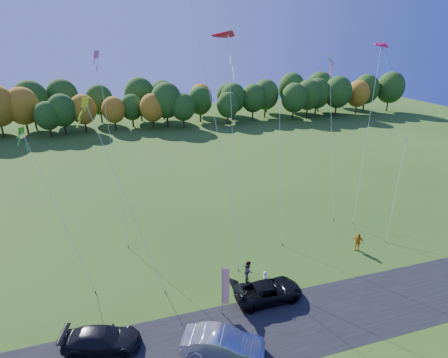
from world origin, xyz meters
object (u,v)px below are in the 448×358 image
object	(u,v)px
person_east	(358,242)
silver_sedan	(223,344)
black_suv	(268,291)
feather_flag	(225,286)

from	to	relation	value
person_east	silver_sedan	bearing A→B (deg)	-111.54
black_suv	feather_flag	world-z (taller)	feather_flag
feather_flag	black_suv	bearing A→B (deg)	8.34
black_suv	person_east	xyz separation A→B (m)	(10.39, 3.64, 0.16)
feather_flag	person_east	bearing A→B (deg)	16.62
black_suv	person_east	size ratio (longest dim) A/B	2.93
person_east	feather_flag	xyz separation A→B (m)	(-13.92, -4.16, 1.56)
feather_flag	silver_sedan	bearing A→B (deg)	-108.66
silver_sedan	feather_flag	xyz separation A→B (m)	(1.10, 3.24, 1.60)
black_suv	silver_sedan	size ratio (longest dim) A/B	1.01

